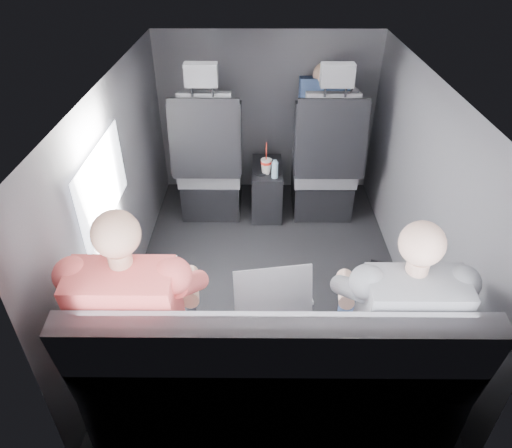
{
  "coord_description": "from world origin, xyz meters",
  "views": [
    {
      "loc": [
        -0.07,
        -2.38,
        2.07
      ],
      "look_at": [
        -0.08,
        -0.05,
        0.48
      ],
      "focal_mm": 32.0,
      "sensor_mm": 36.0,
      "label": 1
    }
  ],
  "objects_px": {
    "laptop_silver": "(273,291)",
    "passenger_rear_left": "(142,315)",
    "front_seat_right": "(324,169)",
    "passenger_rear_right": "(392,318)",
    "center_console": "(267,189)",
    "soda_cup": "(266,166)",
    "passenger_front_right": "(322,116)",
    "laptop_white": "(147,287)",
    "front_seat_left": "(210,169)",
    "water_bottle": "(275,170)",
    "laptop_black": "(398,294)",
    "rear_bench": "(273,380)"
  },
  "relations": [
    {
      "from": "laptop_silver",
      "to": "passenger_rear_left",
      "type": "xyz_separation_m",
      "value": [
        -0.57,
        -0.15,
        -0.01
      ]
    },
    {
      "from": "front_seat_right",
      "to": "passenger_rear_right",
      "type": "relative_size",
      "value": 1.07
    },
    {
      "from": "front_seat_right",
      "to": "center_console",
      "type": "distance_m",
      "value": 0.49
    },
    {
      "from": "front_seat_right",
      "to": "passenger_rear_left",
      "type": "bearing_deg",
      "value": -119.48
    },
    {
      "from": "soda_cup",
      "to": "passenger_rear_left",
      "type": "distance_m",
      "value": 1.84
    },
    {
      "from": "laptop_silver",
      "to": "passenger_front_right",
      "type": "bearing_deg",
      "value": 77.25
    },
    {
      "from": "passenger_rear_left",
      "to": "laptop_white",
      "type": "bearing_deg",
      "value": 93.8
    },
    {
      "from": "front_seat_left",
      "to": "passenger_rear_left",
      "type": "height_order",
      "value": "front_seat_left"
    },
    {
      "from": "center_console",
      "to": "water_bottle",
      "type": "xyz_separation_m",
      "value": [
        0.06,
        -0.18,
        0.27
      ]
    },
    {
      "from": "center_console",
      "to": "passenger_rear_left",
      "type": "bearing_deg",
      "value": -107.19
    },
    {
      "from": "passenger_rear_left",
      "to": "center_console",
      "type": "bearing_deg",
      "value": 72.81
    },
    {
      "from": "front_seat_right",
      "to": "laptop_black",
      "type": "height_order",
      "value": "front_seat_right"
    },
    {
      "from": "rear_bench",
      "to": "laptop_black",
      "type": "distance_m",
      "value": 0.7
    },
    {
      "from": "center_console",
      "to": "laptop_white",
      "type": "height_order",
      "value": "laptop_white"
    },
    {
      "from": "rear_bench",
      "to": "soda_cup",
      "type": "height_order",
      "value": "rear_bench"
    },
    {
      "from": "rear_bench",
      "to": "soda_cup",
      "type": "xyz_separation_m",
      "value": [
        -0.01,
        1.84,
        0.16
      ]
    },
    {
      "from": "laptop_black",
      "to": "passenger_front_right",
      "type": "bearing_deg",
      "value": 94.15
    },
    {
      "from": "center_console",
      "to": "passenger_rear_right",
      "type": "relative_size",
      "value": 0.41
    },
    {
      "from": "rear_bench",
      "to": "passenger_rear_left",
      "type": "relative_size",
      "value": 1.31
    },
    {
      "from": "rear_bench",
      "to": "passenger_front_right",
      "type": "height_order",
      "value": "passenger_front_right"
    },
    {
      "from": "laptop_white",
      "to": "passenger_rear_right",
      "type": "xyz_separation_m",
      "value": [
        1.1,
        -0.17,
        -0.02
      ]
    },
    {
      "from": "front_seat_left",
      "to": "soda_cup",
      "type": "height_order",
      "value": "front_seat_left"
    },
    {
      "from": "front_seat_right",
      "to": "laptop_silver",
      "type": "xyz_separation_m",
      "value": [
        -0.45,
        -1.65,
        0.23
      ]
    },
    {
      "from": "soda_cup",
      "to": "laptop_white",
      "type": "bearing_deg",
      "value": -110.02
    },
    {
      "from": "front_seat_left",
      "to": "rear_bench",
      "type": "relative_size",
      "value": 0.79
    },
    {
      "from": "laptop_black",
      "to": "soda_cup",
      "type": "bearing_deg",
      "value": 109.88
    },
    {
      "from": "water_bottle",
      "to": "passenger_rear_right",
      "type": "xyz_separation_m",
      "value": [
        0.46,
        -1.67,
        0.15
      ]
    },
    {
      "from": "laptop_black",
      "to": "passenger_rear_left",
      "type": "bearing_deg",
      "value": -173.43
    },
    {
      "from": "soda_cup",
      "to": "rear_bench",
      "type": "bearing_deg",
      "value": -89.71
    },
    {
      "from": "front_seat_right",
      "to": "laptop_white",
      "type": "xyz_separation_m",
      "value": [
        -1.03,
        -1.64,
        0.24
      ]
    },
    {
      "from": "laptop_silver",
      "to": "front_seat_left",
      "type": "bearing_deg",
      "value": 105.21
    },
    {
      "from": "center_console",
      "to": "water_bottle",
      "type": "height_order",
      "value": "water_bottle"
    },
    {
      "from": "front_seat_left",
      "to": "passenger_rear_left",
      "type": "relative_size",
      "value": 1.03
    },
    {
      "from": "soda_cup",
      "to": "laptop_white",
      "type": "xyz_separation_m",
      "value": [
        -0.57,
        -1.57,
        0.17
      ]
    },
    {
      "from": "passenger_front_right",
      "to": "rear_bench",
      "type": "bearing_deg",
      "value": -101.32
    },
    {
      "from": "rear_bench",
      "to": "laptop_white",
      "type": "xyz_separation_m",
      "value": [
        -0.58,
        0.26,
        0.33
      ]
    },
    {
      "from": "laptop_black",
      "to": "passenger_rear_left",
      "type": "height_order",
      "value": "passenger_rear_left"
    },
    {
      "from": "passenger_rear_left",
      "to": "passenger_front_right",
      "type": "xyz_separation_m",
      "value": [
        1.0,
        2.06,
        0.11
      ]
    },
    {
      "from": "soda_cup",
      "to": "passenger_rear_left",
      "type": "relative_size",
      "value": 0.21
    },
    {
      "from": "laptop_black",
      "to": "passenger_rear_left",
      "type": "relative_size",
      "value": 0.37
    },
    {
      "from": "laptop_white",
      "to": "passenger_rear_right",
      "type": "bearing_deg",
      "value": -8.66
    },
    {
      "from": "front_seat_right",
      "to": "rear_bench",
      "type": "xyz_separation_m",
      "value": [
        -0.45,
        -1.9,
        -0.09
      ]
    },
    {
      "from": "front_seat_right",
      "to": "center_console",
      "type": "xyz_separation_m",
      "value": [
        -0.45,
        0.04,
        -0.2
      ]
    },
    {
      "from": "center_console",
      "to": "water_bottle",
      "type": "distance_m",
      "value": 0.32
    },
    {
      "from": "soda_cup",
      "to": "water_bottle",
      "type": "height_order",
      "value": "soda_cup"
    },
    {
      "from": "front_seat_right",
      "to": "water_bottle",
      "type": "relative_size",
      "value": 8.7
    },
    {
      "from": "front_seat_left",
      "to": "passenger_front_right",
      "type": "distance_m",
      "value": 0.98
    },
    {
      "from": "passenger_rear_left",
      "to": "passenger_rear_right",
      "type": "distance_m",
      "value": 1.09
    },
    {
      "from": "front_seat_right",
      "to": "passenger_rear_left",
      "type": "relative_size",
      "value": 1.03
    },
    {
      "from": "front_seat_left",
      "to": "rear_bench",
      "type": "bearing_deg",
      "value": -76.69
    }
  ]
}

